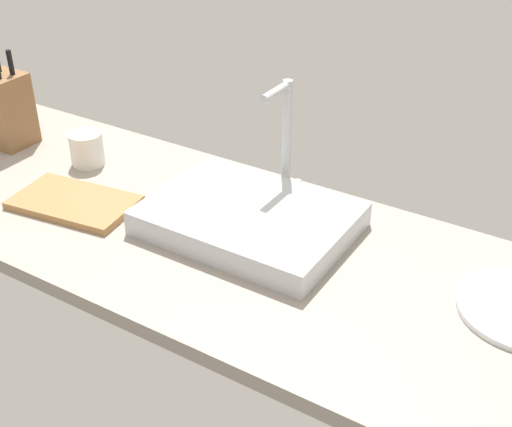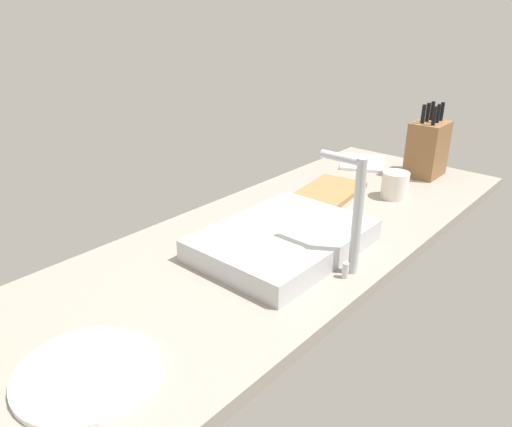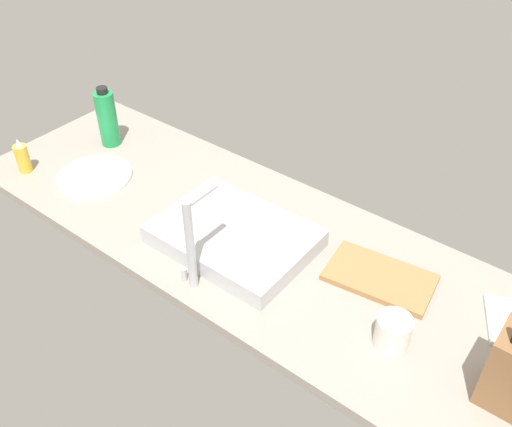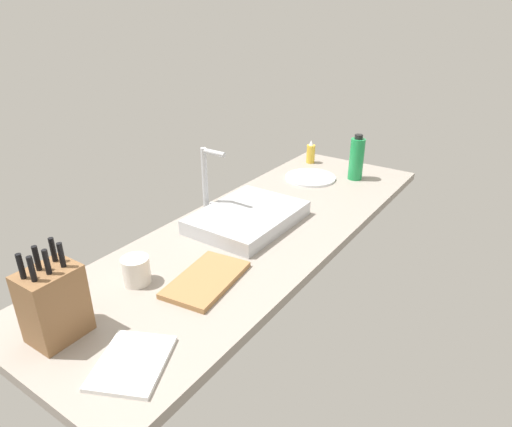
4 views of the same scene
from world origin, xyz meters
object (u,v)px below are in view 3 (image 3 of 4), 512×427
object	(u,v)px
water_bottle	(107,118)
coffee_mug	(393,332)
sink_basin	(235,237)
cutting_board	(380,277)
soap_bottle	(22,157)
dinner_plate	(95,176)
faucet	(192,238)

from	to	relation	value
water_bottle	coffee_mug	xyz separation A→B (cm)	(-127.52, 20.04, -6.34)
sink_basin	cutting_board	bearing A→B (deg)	-162.18
soap_bottle	coffee_mug	world-z (taller)	soap_bottle
water_bottle	dinner_plate	distance (cm)	24.89
soap_bottle	coffee_mug	distance (cm)	137.71
dinner_plate	coffee_mug	xyz separation A→B (cm)	(-114.64, 1.34, 3.85)
sink_basin	coffee_mug	xyz separation A→B (cm)	(-54.06, 4.79, 1.53)
sink_basin	dinner_plate	distance (cm)	60.72
soap_bottle	coffee_mug	size ratio (longest dim) A/B	1.46
faucet	cutting_board	xyz separation A→B (cm)	(-39.77, -32.28, -15.66)
sink_basin	soap_bottle	size ratio (longest dim) A/B	3.49
soap_bottle	coffee_mug	xyz separation A→B (cm)	(-137.28, -10.78, -1.13)
faucet	soap_bottle	bearing A→B (deg)	-2.31
dinner_plate	sink_basin	bearing A→B (deg)	-176.74
water_bottle	dinner_plate	world-z (taller)	water_bottle
sink_basin	soap_bottle	bearing A→B (deg)	10.60
coffee_mug	dinner_plate	bearing A→B (deg)	-0.67
faucet	soap_bottle	distance (cm)	85.58
soap_bottle	water_bottle	distance (cm)	32.75
cutting_board	water_bottle	world-z (taller)	water_bottle
sink_basin	dinner_plate	bearing A→B (deg)	3.26
water_bottle	dinner_plate	xyz separation A→B (cm)	(-12.88, 18.70, -10.19)
water_bottle	coffee_mug	size ratio (longest dim) A/B	2.59
dinner_plate	coffee_mug	size ratio (longest dim) A/B	2.88
cutting_board	faucet	bearing A→B (deg)	39.06
soap_bottle	faucet	bearing A→B (deg)	177.69
water_bottle	cutting_board	bearing A→B (deg)	179.02
faucet	cutting_board	distance (cm)	53.56
water_bottle	coffee_mug	bearing A→B (deg)	171.07
dinner_plate	coffee_mug	world-z (taller)	coffee_mug
soap_bottle	dinner_plate	world-z (taller)	soap_bottle
sink_basin	soap_bottle	world-z (taller)	soap_bottle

